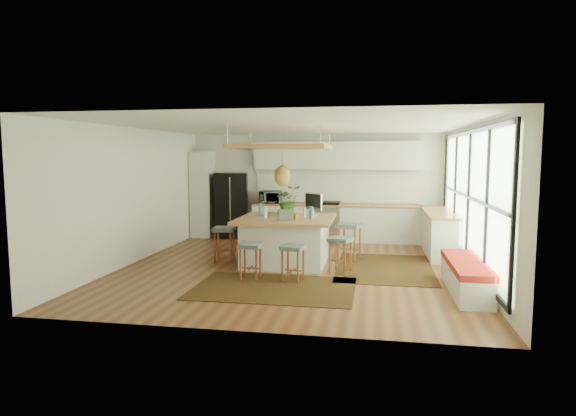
% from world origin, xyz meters
% --- Properties ---
extents(floor, '(7.00, 7.00, 0.00)m').
position_xyz_m(floor, '(0.00, 0.00, 0.00)').
color(floor, '#562918').
rests_on(floor, ground).
extents(ceiling, '(7.00, 7.00, 0.00)m').
position_xyz_m(ceiling, '(0.00, 0.00, 2.70)').
color(ceiling, white).
rests_on(ceiling, ground).
extents(wall_back, '(6.50, 0.00, 6.50)m').
position_xyz_m(wall_back, '(0.00, 3.50, 1.35)').
color(wall_back, silver).
rests_on(wall_back, ground).
extents(wall_front, '(6.50, 0.00, 6.50)m').
position_xyz_m(wall_front, '(0.00, -3.50, 1.35)').
color(wall_front, silver).
rests_on(wall_front, ground).
extents(wall_left, '(0.00, 7.00, 7.00)m').
position_xyz_m(wall_left, '(-3.25, 0.00, 1.35)').
color(wall_left, silver).
rests_on(wall_left, ground).
extents(wall_right, '(0.00, 7.00, 7.00)m').
position_xyz_m(wall_right, '(3.25, 0.00, 1.35)').
color(wall_right, silver).
rests_on(wall_right, ground).
extents(window_wall, '(0.10, 6.20, 2.60)m').
position_xyz_m(window_wall, '(3.22, 0.00, 1.40)').
color(window_wall, black).
rests_on(window_wall, wall_right).
extents(pantry, '(0.55, 0.60, 2.25)m').
position_xyz_m(pantry, '(-2.95, 3.18, 1.12)').
color(pantry, silver).
rests_on(pantry, floor).
extents(back_counter_base, '(4.20, 0.60, 0.88)m').
position_xyz_m(back_counter_base, '(0.55, 3.18, 0.44)').
color(back_counter_base, silver).
rests_on(back_counter_base, floor).
extents(back_counter_top, '(4.24, 0.64, 0.05)m').
position_xyz_m(back_counter_top, '(0.55, 3.18, 0.90)').
color(back_counter_top, '#985B36').
rests_on(back_counter_top, back_counter_base).
extents(backsplash, '(4.20, 0.02, 0.80)m').
position_xyz_m(backsplash, '(0.55, 3.48, 1.35)').
color(backsplash, white).
rests_on(backsplash, wall_back).
extents(upper_cabinets, '(4.20, 0.34, 0.70)m').
position_xyz_m(upper_cabinets, '(0.55, 3.32, 2.15)').
color(upper_cabinets, silver).
rests_on(upper_cabinets, wall_back).
extents(range, '(0.76, 0.62, 1.00)m').
position_xyz_m(range, '(0.30, 3.18, 0.50)').
color(range, '#A5A5AA').
rests_on(range, floor).
extents(right_counter_base, '(0.60, 2.50, 0.88)m').
position_xyz_m(right_counter_base, '(2.93, 2.00, 0.44)').
color(right_counter_base, silver).
rests_on(right_counter_base, floor).
extents(right_counter_top, '(0.64, 2.54, 0.05)m').
position_xyz_m(right_counter_top, '(2.93, 2.00, 0.90)').
color(right_counter_top, '#985B36').
rests_on(right_counter_top, right_counter_base).
extents(window_bench, '(0.52, 2.00, 0.50)m').
position_xyz_m(window_bench, '(2.95, -1.20, 0.25)').
color(window_bench, silver).
rests_on(window_bench, floor).
extents(ceiling_panel, '(1.86, 1.86, 0.80)m').
position_xyz_m(ceiling_panel, '(-0.30, 0.40, 2.05)').
color(ceiling_panel, '#985B36').
rests_on(ceiling_panel, ceiling).
extents(rug_near, '(2.60, 1.80, 0.01)m').
position_xyz_m(rug_near, '(-0.08, -1.51, 0.01)').
color(rug_near, black).
rests_on(rug_near, floor).
extents(rug_right, '(1.80, 2.60, 0.01)m').
position_xyz_m(rug_right, '(1.72, 0.25, 0.01)').
color(rug_right, black).
rests_on(rug_right, floor).
extents(fridge, '(0.96, 0.81, 1.69)m').
position_xyz_m(fridge, '(-2.18, 3.19, 0.93)').
color(fridge, black).
rests_on(fridge, floor).
extents(island, '(1.85, 1.85, 0.93)m').
position_xyz_m(island, '(-0.21, 0.33, 0.47)').
color(island, '#985B36').
rests_on(island, floor).
extents(stool_near_left, '(0.38, 0.38, 0.63)m').
position_xyz_m(stool_near_left, '(-0.60, -0.99, 0.35)').
color(stool_near_left, '#4F5658').
rests_on(stool_near_left, floor).
extents(stool_near_right, '(0.43, 0.43, 0.63)m').
position_xyz_m(stool_near_right, '(0.15, -1.02, 0.35)').
color(stool_near_right, '#4F5658').
rests_on(stool_near_right, floor).
extents(stool_right_front, '(0.49, 0.49, 0.65)m').
position_xyz_m(stool_right_front, '(0.91, -0.23, 0.35)').
color(stool_right_front, '#4F5658').
rests_on(stool_right_front, floor).
extents(stool_right_back, '(0.57, 0.57, 0.77)m').
position_xyz_m(stool_right_back, '(1.02, 0.82, 0.35)').
color(stool_right_back, '#4F5658').
rests_on(stool_right_back, floor).
extents(stool_left_side, '(0.46, 0.46, 0.71)m').
position_xyz_m(stool_left_side, '(-1.48, 0.29, 0.35)').
color(stool_left_side, '#4F5658').
rests_on(stool_left_side, floor).
extents(laptop, '(0.35, 0.37, 0.21)m').
position_xyz_m(laptop, '(-0.17, -0.12, 1.05)').
color(laptop, '#A5A5AA').
rests_on(laptop, island).
extents(monitor, '(0.49, 0.46, 0.46)m').
position_xyz_m(monitor, '(0.28, 0.75, 1.19)').
color(monitor, '#A5A5AA').
rests_on(monitor, island).
extents(microwave, '(0.60, 0.38, 0.38)m').
position_xyz_m(microwave, '(-1.12, 3.18, 1.12)').
color(microwave, '#A5A5AA').
rests_on(microwave, back_counter_top).
extents(island_plant, '(0.71, 0.75, 0.47)m').
position_xyz_m(island_plant, '(-0.27, 0.91, 1.16)').
color(island_plant, '#1E4C19').
rests_on(island_plant, island).
extents(island_bowl, '(0.23, 0.23, 0.05)m').
position_xyz_m(island_bowl, '(-0.75, 0.64, 0.95)').
color(island_bowl, silver).
rests_on(island_bowl, island).
extents(island_bottle_0, '(0.07, 0.07, 0.19)m').
position_xyz_m(island_bottle_0, '(-0.76, 0.43, 1.03)').
color(island_bottle_0, '#327FCA').
rests_on(island_bottle_0, island).
extents(island_bottle_1, '(0.07, 0.07, 0.19)m').
position_xyz_m(island_bottle_1, '(-0.61, 0.18, 1.03)').
color(island_bottle_1, silver).
rests_on(island_bottle_1, island).
extents(island_bottle_2, '(0.07, 0.07, 0.19)m').
position_xyz_m(island_bottle_2, '(0.04, 0.03, 1.03)').
color(island_bottle_2, olive).
rests_on(island_bottle_2, island).
extents(island_bottle_3, '(0.07, 0.07, 0.19)m').
position_xyz_m(island_bottle_3, '(0.14, 0.38, 1.03)').
color(island_bottle_3, silver).
rests_on(island_bottle_3, island).
extents(island_bottle_4, '(0.07, 0.07, 0.19)m').
position_xyz_m(island_bottle_4, '(-0.41, 0.58, 1.03)').
color(island_bottle_4, '#497A58').
rests_on(island_bottle_4, island).
extents(island_bottle_5, '(0.07, 0.07, 0.19)m').
position_xyz_m(island_bottle_5, '(0.29, 0.23, 1.03)').
color(island_bottle_5, '#327FCA').
rests_on(island_bottle_5, island).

